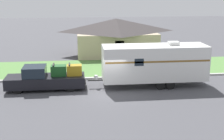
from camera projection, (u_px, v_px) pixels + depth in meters
name	position (u px, v px, depth m)	size (l,w,h in m)	color
ground_plane	(110.00, 92.00, 23.62)	(120.00, 120.00, 0.00)	#47474C
curb_strip	(105.00, 78.00, 27.20)	(80.00, 0.30, 0.14)	#ADADA8
lawn_strip	(102.00, 68.00, 30.72)	(80.00, 7.00, 0.03)	#568442
house_across_street	(116.00, 36.00, 36.80)	(9.83, 7.00, 4.18)	tan
pickup_truck	(46.00, 79.00, 24.15)	(6.15, 1.95, 2.00)	black
travel_trailer	(155.00, 63.00, 24.81)	(9.47, 2.46, 3.57)	black
mailbox	(199.00, 63.00, 28.50)	(0.48, 0.20, 1.29)	brown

